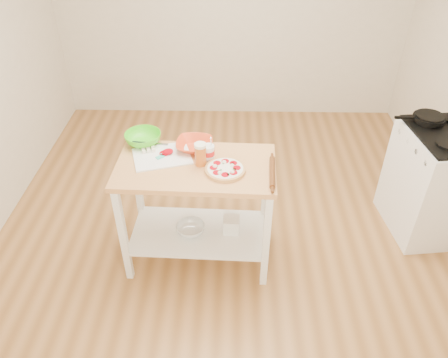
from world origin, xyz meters
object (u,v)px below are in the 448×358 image
at_px(shelf_glass_bowl, 191,229).
at_px(shelf_bin, 231,225).
at_px(pizza, 225,169).
at_px(knife, 145,143).
at_px(rolling_pin, 272,172).
at_px(orange_bowl, 194,145).
at_px(beer_pint, 200,154).
at_px(spatula, 164,154).
at_px(yogurt_tub, 208,152).
at_px(green_bowl, 143,138).
at_px(prep_island, 197,193).
at_px(gas_stove, 435,182).
at_px(skillet, 428,118).
at_px(cutting_board, 162,156).

relative_size(shelf_glass_bowl, shelf_bin, 1.81).
relative_size(pizza, knife, 1.03).
bearing_deg(shelf_bin, rolling_pin, -24.23).
distance_m(orange_bowl, beer_pint, 0.21).
height_order(spatula, yogurt_tub, yogurt_tub).
height_order(green_bowl, rolling_pin, green_bowl).
bearing_deg(spatula, shelf_glass_bowl, -73.74).
distance_m(prep_island, yogurt_tub, 0.33).
relative_size(prep_island, gas_stove, 1.03).
bearing_deg(skillet, shelf_bin, -159.57).
xyz_separation_m(pizza, yogurt_tub, (-0.12, 0.15, 0.04)).
distance_m(orange_bowl, shelf_glass_bowl, 0.67).
bearing_deg(skillet, spatula, -166.44).
relative_size(knife, rolling_pin, 0.81).
xyz_separation_m(pizza, green_bowl, (-0.62, 0.35, 0.03)).
relative_size(orange_bowl, yogurt_tub, 1.42).
relative_size(skillet, beer_pint, 2.36).
relative_size(gas_stove, skillet, 2.81).
bearing_deg(cutting_board, spatula, 8.31).
xyz_separation_m(prep_island, pizza, (0.21, -0.07, 0.27)).
distance_m(yogurt_tub, shelf_bin, 0.66).
height_order(gas_stove, shelf_bin, gas_stove).
xyz_separation_m(pizza, shelf_bin, (0.05, 0.09, -0.59)).
xyz_separation_m(gas_stove, spatula, (-2.17, -0.30, 0.44)).
xyz_separation_m(orange_bowl, rolling_pin, (0.55, -0.31, -0.01)).
bearing_deg(rolling_pin, gas_stove, 19.88).
distance_m(knife, shelf_bin, 0.91).
bearing_deg(knife, skillet, 15.14).
relative_size(beer_pint, rolling_pin, 0.50).
height_order(green_bowl, shelf_bin, green_bowl).
xyz_separation_m(skillet, shelf_bin, (-1.55, -0.56, -0.65)).
bearing_deg(yogurt_tub, orange_bowl, 131.82).
bearing_deg(skillet, knife, -170.99).
height_order(skillet, shelf_glass_bowl, skillet).
relative_size(skillet, shelf_glass_bowl, 1.76).
height_order(spatula, rolling_pin, rolling_pin).
bearing_deg(prep_island, beer_pint, 13.71).
distance_m(prep_island, cutting_board, 0.38).
relative_size(prep_island, shelf_bin, 9.27).
height_order(spatula, green_bowl, green_bowl).
xyz_separation_m(prep_island, beer_pint, (0.04, 0.01, 0.34)).
bearing_deg(rolling_pin, prep_island, 168.73).
height_order(spatula, shelf_bin, spatula).
bearing_deg(knife, shelf_glass_bowl, -31.21).
distance_m(skillet, orange_bowl, 1.86).
bearing_deg(green_bowl, prep_island, -33.93).
bearing_deg(rolling_pin, spatula, 164.68).
relative_size(prep_island, green_bowl, 4.23).
xyz_separation_m(gas_stove, shelf_bin, (-1.68, -0.39, -0.15)).
bearing_deg(gas_stove, rolling_pin, -167.07).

